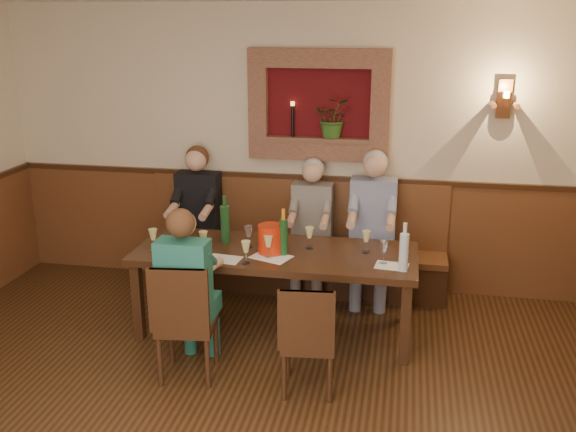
% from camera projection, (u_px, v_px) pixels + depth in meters
% --- Properties ---
extents(room_shell, '(6.04, 6.04, 2.82)m').
position_uv_depth(room_shell, '(204.00, 168.00, 3.40)').
color(room_shell, beige).
rests_on(room_shell, ground).
extents(wainscoting, '(6.02, 6.02, 1.15)m').
position_uv_depth(wainscoting, '(212.00, 383.00, 3.79)').
color(wainscoting, brown).
rests_on(wainscoting, ground).
extents(wall_niche, '(1.36, 0.30, 1.06)m').
position_uv_depth(wall_niche, '(322.00, 110.00, 6.15)').
color(wall_niche, '#4E0B0E').
rests_on(wall_niche, ground).
extents(wall_sconce, '(0.25, 0.20, 0.35)m').
position_uv_depth(wall_sconce, '(504.00, 100.00, 5.80)').
color(wall_sconce, brown).
rests_on(wall_sconce, ground).
extents(dining_table, '(2.40, 0.90, 0.75)m').
position_uv_depth(dining_table, '(275.00, 259.00, 5.50)').
color(dining_table, black).
rests_on(dining_table, ground).
extents(bench, '(3.00, 0.45, 1.11)m').
position_uv_depth(bench, '(295.00, 258.00, 6.49)').
color(bench, '#381E0F').
rests_on(bench, ground).
extents(chair_near_left, '(0.47, 0.47, 0.95)m').
position_uv_depth(chair_near_left, '(188.00, 343.00, 4.90)').
color(chair_near_left, black).
rests_on(chair_near_left, ground).
extents(chair_near_right, '(0.42, 0.42, 0.87)m').
position_uv_depth(chair_near_right, '(308.00, 360.00, 4.71)').
color(chair_near_right, black).
rests_on(chair_near_right, ground).
extents(person_bench_left, '(0.43, 0.53, 1.45)m').
position_uv_depth(person_bench_left, '(197.00, 230.00, 6.48)').
color(person_bench_left, black).
rests_on(person_bench_left, ground).
extents(person_bench_mid, '(0.39, 0.48, 1.36)m').
position_uv_depth(person_bench_mid, '(311.00, 241.00, 6.29)').
color(person_bench_mid, '#514B4A').
rests_on(person_bench_mid, ground).
extents(person_bench_right, '(0.44, 0.54, 1.47)m').
position_uv_depth(person_bench_right, '(371.00, 240.00, 6.17)').
color(person_bench_right, navy).
rests_on(person_bench_right, ground).
extents(person_chair_front, '(0.39, 0.48, 1.35)m').
position_uv_depth(person_chair_front, '(189.00, 305.00, 4.89)').
color(person_chair_front, '#1B5561').
rests_on(person_chair_front, ground).
extents(spittoon_bucket, '(0.26, 0.26, 0.25)m').
position_uv_depth(spittoon_bucket, '(271.00, 239.00, 5.39)').
color(spittoon_bucket, red).
rests_on(spittoon_bucket, dining_table).
extents(wine_bottle_green_a, '(0.08, 0.08, 0.40)m').
position_uv_depth(wine_bottle_green_a, '(283.00, 236.00, 5.33)').
color(wine_bottle_green_a, '#19471E').
rests_on(wine_bottle_green_a, dining_table).
extents(wine_bottle_green_b, '(0.10, 0.10, 0.42)m').
position_uv_depth(wine_bottle_green_b, '(225.00, 223.00, 5.63)').
color(wine_bottle_green_b, '#19471E').
rests_on(wine_bottle_green_b, dining_table).
extents(water_bottle, '(0.09, 0.09, 0.39)m').
position_uv_depth(water_bottle, '(404.00, 251.00, 5.00)').
color(water_bottle, silver).
rests_on(water_bottle, dining_table).
extents(tasting_sheet_a, '(0.30, 0.25, 0.00)m').
position_uv_depth(tasting_sheet_a, '(193.00, 249.00, 5.52)').
color(tasting_sheet_a, white).
rests_on(tasting_sheet_a, dining_table).
extents(tasting_sheet_b, '(0.38, 0.32, 0.00)m').
position_uv_depth(tasting_sheet_b, '(271.00, 257.00, 5.33)').
color(tasting_sheet_b, white).
rests_on(tasting_sheet_b, dining_table).
extents(tasting_sheet_c, '(0.28, 0.22, 0.00)m').
position_uv_depth(tasting_sheet_c, '(392.00, 266.00, 5.13)').
color(tasting_sheet_c, white).
rests_on(tasting_sheet_c, dining_table).
extents(tasting_sheet_d, '(0.29, 0.22, 0.00)m').
position_uv_depth(tasting_sheet_d, '(224.00, 259.00, 5.28)').
color(tasting_sheet_d, white).
rests_on(tasting_sheet_d, dining_table).
extents(wine_glass_0, '(0.08, 0.08, 0.19)m').
position_uv_depth(wine_glass_0, '(249.00, 236.00, 5.54)').
color(wine_glass_0, white).
rests_on(wine_glass_0, dining_table).
extents(wine_glass_1, '(0.08, 0.08, 0.19)m').
position_uv_depth(wine_glass_1, '(366.00, 242.00, 5.41)').
color(wine_glass_1, '#D7D480').
rests_on(wine_glass_1, dining_table).
extents(wine_glass_2, '(0.08, 0.08, 0.19)m').
position_uv_depth(wine_glass_2, '(309.00, 238.00, 5.50)').
color(wine_glass_2, '#D7D480').
rests_on(wine_glass_2, dining_table).
extents(wine_glass_3, '(0.08, 0.08, 0.19)m').
position_uv_depth(wine_glass_3, '(384.00, 252.00, 5.16)').
color(wine_glass_3, white).
rests_on(wine_glass_3, dining_table).
extents(wine_glass_4, '(0.08, 0.08, 0.19)m').
position_uv_depth(wine_glass_4, '(246.00, 252.00, 5.16)').
color(wine_glass_4, '#D7D480').
rests_on(wine_glass_4, dining_table).
extents(wine_glass_5, '(0.08, 0.08, 0.19)m').
position_uv_depth(wine_glass_5, '(153.00, 240.00, 5.45)').
color(wine_glass_5, '#D7D480').
rests_on(wine_glass_5, dining_table).
extents(wine_glass_6, '(0.08, 0.08, 0.19)m').
position_uv_depth(wine_glass_6, '(204.00, 242.00, 5.39)').
color(wine_glass_6, '#D7D480').
rests_on(wine_glass_6, dining_table).
extents(wine_glass_7, '(0.08, 0.08, 0.19)m').
position_uv_depth(wine_glass_7, '(189.00, 232.00, 5.65)').
color(wine_glass_7, white).
rests_on(wine_glass_7, dining_table).
extents(wine_glass_8, '(0.08, 0.08, 0.19)m').
position_uv_depth(wine_glass_8, '(268.00, 247.00, 5.28)').
color(wine_glass_8, '#D7D480').
rests_on(wine_glass_8, dining_table).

